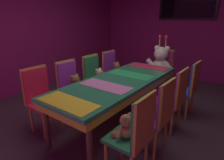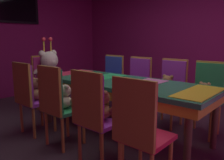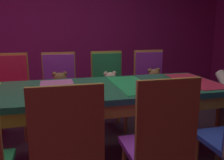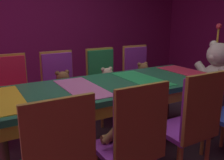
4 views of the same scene
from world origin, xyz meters
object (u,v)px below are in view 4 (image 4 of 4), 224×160
object	(u,v)px
chair_right_2	(194,118)
chair_left_2	(103,77)
teddy_right_1	(123,130)
king_teddy_bear	(217,68)
chair_left_0	(11,88)
banquet_table	(114,91)
teddy_right_0	(51,150)
chair_right_1	(134,137)
teddy_left_1	(63,86)
chair_left_1	(59,83)
teddy_left_2	(108,80)
chair_left_3	(137,72)
teddy_left_3	(143,74)
throne_chair	(224,76)
chair_right_0	(58,158)

from	to	relation	value
chair_right_2	chair_left_2	bearing A→B (deg)	-0.88
teddy_right_1	king_teddy_bear	xyz separation A→B (m)	(-0.68, 1.93, 0.14)
chair_left_0	banquet_table	bearing A→B (deg)	45.85
teddy_right_0	chair_right_1	xyz separation A→B (m)	(0.15, 0.54, 0.02)
banquet_table	chair_right_1	size ratio (longest dim) A/B	2.50
teddy_left_1	chair_right_2	xyz separation A→B (m)	(1.49, 0.59, 0.00)
chair_left_1	king_teddy_bear	xyz separation A→B (m)	(0.82, 1.91, 0.13)
teddy_left_2	king_teddy_bear	size ratio (longest dim) A/B	0.37
chair_left_3	chair_right_2	world-z (taller)	same
chair_left_0	teddy_left_1	bearing A→B (deg)	72.71
teddy_left_1	teddy_left_3	size ratio (longest dim) A/B	1.04
chair_left_2	king_teddy_bear	bearing A→B (deg)	57.92
chair_left_2	teddy_right_0	size ratio (longest dim) A/B	3.47
chair_left_1	teddy_left_1	distance (m)	0.15
chair_left_0	chair_right_1	bearing A→B (deg)	18.20
chair_left_2	throne_chair	xyz separation A→B (m)	(0.82, 1.47, 0.00)
chair_left_2	throne_chair	size ratio (longest dim) A/B	1.00
teddy_right_1	chair_right_2	size ratio (longest dim) A/B	0.33
chair_right_1	king_teddy_bear	bearing A→B (deg)	-66.76
chair_left_0	teddy_left_3	world-z (taller)	chair_left_0
banquet_table	teddy_left_1	distance (m)	0.74
teddy_left_2	throne_chair	xyz separation A→B (m)	(0.67, 1.47, 0.01)
chair_left_3	teddy_right_0	size ratio (longest dim) A/B	3.47
chair_left_3	chair_right_0	size ratio (longest dim) A/B	1.00
chair_right_1	chair_left_0	bearing A→B (deg)	18.20
chair_left_1	teddy_left_3	bearing A→B (deg)	83.52
king_teddy_bear	teddy_left_1	bearing A→B (deg)	-19.33
chair_right_2	banquet_table	bearing A→B (deg)	19.01
chair_left_1	king_teddy_bear	world-z (taller)	king_teddy_bear
teddy_left_1	banquet_table	bearing A→B (deg)	24.43
chair_left_2	chair_left_1	bearing A→B (deg)	-90.06
throne_chair	chair_left_1	bearing A→B (deg)	-21.44
banquet_table	chair_right_1	xyz separation A→B (m)	(0.83, -0.32, -0.06)
chair_left_1	throne_chair	world-z (taller)	same
teddy_left_2	king_teddy_bear	bearing A→B (deg)	62.71
teddy_left_3	teddy_left_1	bearing A→B (deg)	-89.56
banquet_table	throne_chair	xyz separation A→B (m)	(0.00, 1.78, -0.06)
banquet_table	chair_left_1	xyz separation A→B (m)	(-0.82, -0.31, -0.06)
banquet_table	teddy_left_1	xyz separation A→B (m)	(-0.67, -0.31, -0.06)
chair_right_0	chair_left_0	bearing A→B (deg)	0.49
teddy_left_1	teddy_right_0	world-z (taller)	teddy_left_1
chair_left_2	chair_right_0	size ratio (longest dim) A/B	1.00
teddy_right_1	king_teddy_bear	size ratio (longest dim) A/B	0.38
teddy_left_1	chair_left_2	world-z (taller)	chair_left_2
teddy_left_1	chair_left_1	bearing A→B (deg)	180.00
chair_right_0	chair_right_2	xyz separation A→B (m)	(-0.00, 1.14, 0.00)
chair_left_0	chair_left_3	world-z (taller)	same
chair_left_0	teddy_left_1	size ratio (longest dim) A/B	2.93
chair_left_1	throne_chair	distance (m)	2.24
teddy_left_2	chair_left_3	distance (m)	0.61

